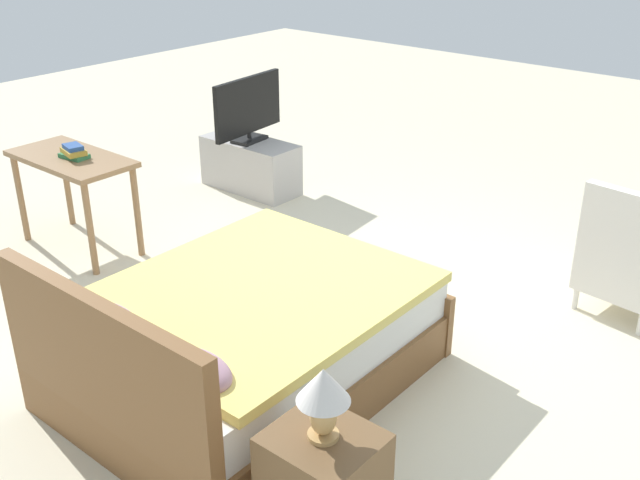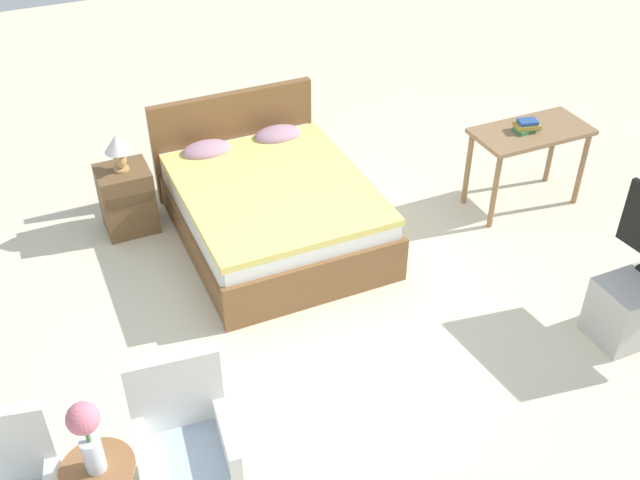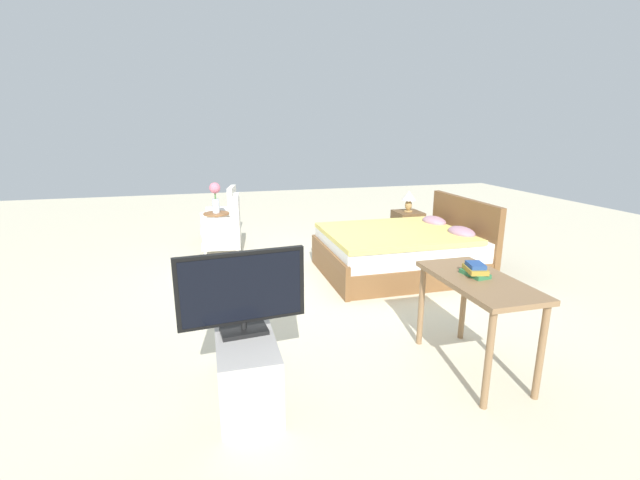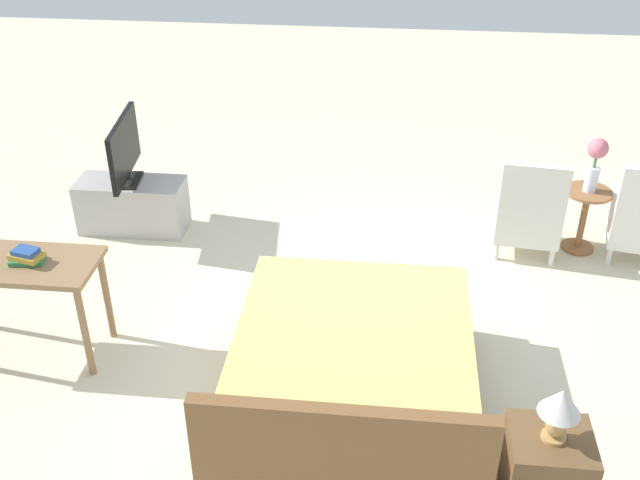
# 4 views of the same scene
# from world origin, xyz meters

# --- Properties ---
(ground_plane) EXTENTS (16.00, 16.00, 0.00)m
(ground_plane) POSITION_xyz_m (0.00, 0.00, 0.00)
(ground_plane) COLOR beige
(bed) EXTENTS (1.54, 1.98, 0.96)m
(bed) POSITION_xyz_m (-0.03, 1.19, 0.30)
(bed) COLOR brown
(bed) RESTS_ON ground_plane
(armchair_by_window_right) EXTENTS (0.60, 0.60, 0.92)m
(armchair_by_window_right) POSITION_xyz_m (-1.39, -1.01, 0.37)
(armchair_by_window_right) COLOR white
(armchair_by_window_right) RESTS_ON ground_plane
(table_lamp) EXTENTS (0.22, 0.22, 0.33)m
(table_lamp) POSITION_xyz_m (-1.12, 1.80, 0.81)
(table_lamp) COLOR tan
(table_lamp) RESTS_ON nightstand
(tv_stand) EXTENTS (0.96, 0.40, 0.48)m
(tv_stand) POSITION_xyz_m (2.12, -1.06, 0.24)
(tv_stand) COLOR #B7B2AD
(tv_stand) RESTS_ON ground_plane
(tv_flatscreen) EXTENTS (0.23, 0.88, 0.59)m
(tv_flatscreen) POSITION_xyz_m (2.13, -1.06, 0.79)
(tv_flatscreen) COLOR black
(tv_flatscreen) RESTS_ON tv_stand
(vanity_desk) EXTENTS (1.04, 0.52, 0.76)m
(vanity_desk) POSITION_xyz_m (2.26, 0.71, 0.65)
(vanity_desk) COLOR #8E6B47
(vanity_desk) RESTS_ON ground_plane
(book_stack) EXTENTS (0.24, 0.18, 0.10)m
(book_stack) POSITION_xyz_m (2.20, 0.72, 0.81)
(book_stack) COLOR #337A47
(book_stack) RESTS_ON vanity_desk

